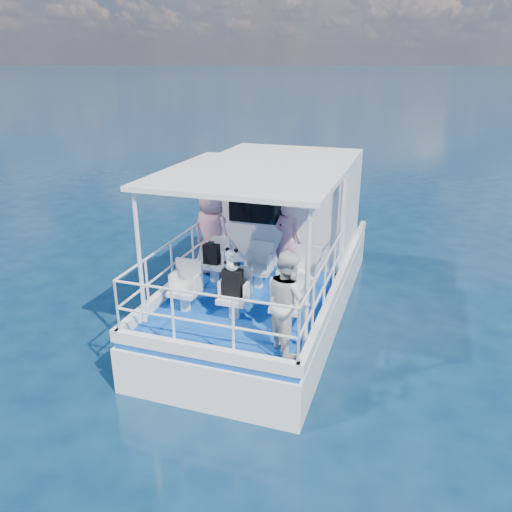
{
  "coord_description": "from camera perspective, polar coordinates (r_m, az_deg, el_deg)",
  "views": [
    {
      "loc": [
        2.7,
        -8.04,
        4.89
      ],
      "look_at": [
        0.15,
        -0.4,
        1.76
      ],
      "focal_mm": 35.0,
      "sensor_mm": 36.0,
      "label": 1
    }
  ],
  "objects": [
    {
      "name": "deck",
      "position": [
        10.26,
        1.67,
        -1.96
      ],
      "size": [
        2.9,
        6.9,
        0.1
      ],
      "primitive_type": "cube",
      "color": "#0A3A97",
      "rests_on": "hull"
    },
    {
      "name": "panda",
      "position": [
        7.99,
        -2.78,
        -0.39
      ],
      "size": [
        0.25,
        0.21,
        0.38
      ],
      "primitive_type": null,
      "color": "white",
      "rests_on": "backpack_center"
    },
    {
      "name": "passenger_stbd_aft",
      "position": [
        7.24,
        3.66,
        -5.18
      ],
      "size": [
        0.94,
        0.96,
        1.55
      ],
      "primitive_type": "imported",
      "rotation": [
        0.0,
        0.0,
        2.28
      ],
      "color": "silver",
      "rests_on": "deck"
    },
    {
      "name": "seat_stbd_fwd",
      "position": [
        9.25,
        5.59,
        -3.13
      ],
      "size": [
        0.48,
        0.46,
        0.38
      ],
      "primitive_type": "cube",
      "color": "silver",
      "rests_on": "deck"
    },
    {
      "name": "seat_center_aft",
      "position": [
        8.36,
        -2.52,
        -5.83
      ],
      "size": [
        0.48,
        0.46,
        0.38
      ],
      "primitive_type": "cube",
      "color": "silver",
      "rests_on": "deck"
    },
    {
      "name": "hull",
      "position": [
        10.62,
        1.62,
        -6.18
      ],
      "size": [
        3.0,
        7.0,
        1.6
      ],
      "primitive_type": "cube",
      "color": "white",
      "rests_on": "ground"
    },
    {
      "name": "passenger_port_fwd",
      "position": [
        9.88,
        -5.12,
        2.74
      ],
      "size": [
        0.74,
        0.6,
        1.74
      ],
      "primitive_type": "imported",
      "rotation": [
        0.0,
        0.0,
        2.91
      ],
      "color": "pink",
      "rests_on": "deck"
    },
    {
      "name": "railings",
      "position": [
        8.67,
        -1.32,
        -2.51
      ],
      "size": [
        2.84,
        3.59,
        1.0
      ],
      "primitive_type": null,
      "color": "white",
      "rests_on": "deck"
    },
    {
      "name": "passenger_stbd_fwd",
      "position": [
        9.59,
        3.67,
        1.76
      ],
      "size": [
        0.68,
        0.55,
        1.6
      ],
      "primitive_type": "imported",
      "rotation": [
        0.0,
        0.0,
        2.82
      ],
      "color": "#CE859A",
      "rests_on": "deck"
    },
    {
      "name": "seat_center_fwd",
      "position": [
        9.46,
        0.28,
        -2.44
      ],
      "size": [
        0.48,
        0.46,
        0.38
      ],
      "primitive_type": "cube",
      "color": "silver",
      "rests_on": "deck"
    },
    {
      "name": "ground",
      "position": [
        9.79,
        -0.1,
        -8.74
      ],
      "size": [
        2000.0,
        2000.0,
        0.0
      ],
      "primitive_type": "plane",
      "color": "#08203D",
      "rests_on": "ground"
    },
    {
      "name": "canopy",
      "position": [
        8.47,
        -0.55,
        9.31
      ],
      "size": [
        3.0,
        3.2,
        0.08
      ],
      "primitive_type": "cube",
      "color": "white",
      "rests_on": "cabin"
    },
    {
      "name": "compact_camera",
      "position": [
        9.48,
        -5.16,
        1.48
      ],
      "size": [
        0.1,
        0.06,
        0.06
      ],
      "primitive_type": "cube",
      "color": "black",
      "rests_on": "backpack_port"
    },
    {
      "name": "backpack_port",
      "position": [
        9.57,
        -5.11,
        0.23
      ],
      "size": [
        0.3,
        0.17,
        0.39
      ],
      "primitive_type": "cube",
      "color": "black",
      "rests_on": "seat_port_fwd"
    },
    {
      "name": "seat_port_aft",
      "position": [
        8.69,
        -8.1,
        -4.93
      ],
      "size": [
        0.48,
        0.46,
        0.38
      ],
      "primitive_type": "cube",
      "color": "silver",
      "rests_on": "deck"
    },
    {
      "name": "backpack_center",
      "position": [
        8.18,
        -2.69,
        -3.13
      ],
      "size": [
        0.32,
        0.18,
        0.48
      ],
      "primitive_type": "cube",
      "color": "black",
      "rests_on": "seat_center_aft"
    },
    {
      "name": "cabin",
      "position": [
        11.07,
        3.69,
        6.05
      ],
      "size": [
        2.85,
        2.0,
        2.2
      ],
      "primitive_type": "cube",
      "color": "white",
      "rests_on": "deck"
    },
    {
      "name": "canopy_posts",
      "position": [
        8.73,
        -0.63,
        1.91
      ],
      "size": [
        2.77,
        2.97,
        2.2
      ],
      "color": "white",
      "rests_on": "deck"
    },
    {
      "name": "seat_stbd_aft",
      "position": [
        8.11,
        3.48,
        -6.74
      ],
      "size": [
        0.48,
        0.46,
        0.38
      ],
      "primitive_type": "cube",
      "color": "silver",
      "rests_on": "deck"
    },
    {
      "name": "seat_port_fwd",
      "position": [
        9.76,
        -4.75,
        -1.76
      ],
      "size": [
        0.48,
        0.46,
        0.38
      ],
      "primitive_type": "cube",
      "color": "silver",
      "rests_on": "deck"
    }
  ]
}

